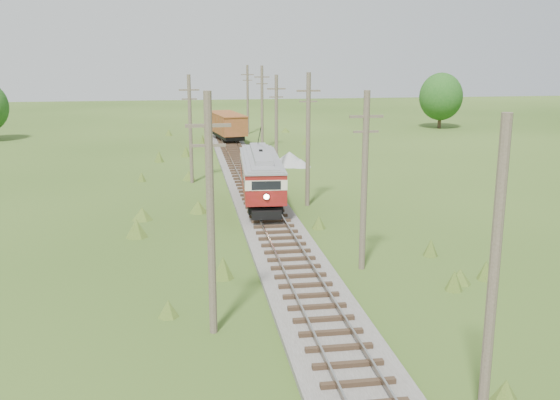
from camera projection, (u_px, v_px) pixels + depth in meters
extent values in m
cube|color=#605B54|center=(256.00, 196.00, 45.25)|extent=(3.60, 96.00, 0.25)
cube|color=#726659|center=(246.00, 191.00, 45.06)|extent=(0.08, 96.00, 0.17)
cube|color=#726659|center=(266.00, 191.00, 45.28)|extent=(0.08, 96.00, 0.17)
cube|color=#2D2116|center=(256.00, 193.00, 45.20)|extent=(2.40, 96.00, 0.16)
cube|color=black|center=(261.00, 193.00, 42.20)|extent=(2.75, 9.91, 0.40)
cube|color=maroon|center=(261.00, 181.00, 41.99)|extent=(3.17, 10.78, 0.98)
cube|color=#EDE6C2|center=(261.00, 169.00, 41.81)|extent=(3.20, 10.84, 0.62)
cube|color=black|center=(261.00, 169.00, 41.81)|extent=(3.20, 10.36, 0.49)
cube|color=maroon|center=(261.00, 162.00, 41.71)|extent=(3.17, 10.78, 0.27)
cube|color=gray|center=(261.00, 158.00, 41.64)|extent=(3.23, 10.89, 0.34)
cube|color=gray|center=(261.00, 154.00, 41.57)|extent=(1.64, 8.04, 0.35)
sphere|color=#FFF2BF|center=(266.00, 197.00, 36.73)|extent=(0.32, 0.32, 0.32)
cylinder|color=black|center=(259.00, 136.00, 42.88)|extent=(0.32, 4.13, 1.71)
cylinder|color=black|center=(254.00, 209.00, 38.25)|extent=(0.15, 0.72, 0.71)
cylinder|color=black|center=(276.00, 208.00, 38.36)|extent=(0.15, 0.72, 0.71)
cylinder|color=black|center=(249.00, 182.00, 46.05)|extent=(0.15, 0.72, 0.71)
cylinder|color=black|center=(267.00, 182.00, 46.17)|extent=(0.15, 0.72, 0.71)
cube|color=black|center=(227.00, 135.00, 72.42)|extent=(3.39, 7.80, 0.52)
cube|color=brown|center=(227.00, 123.00, 72.12)|extent=(4.06, 8.72, 2.10)
cube|color=brown|center=(227.00, 114.00, 71.86)|extent=(4.14, 8.89, 0.13)
cylinder|color=black|center=(226.00, 137.00, 69.85)|extent=(0.26, 0.85, 0.84)
cylinder|color=black|center=(239.00, 137.00, 70.33)|extent=(0.26, 0.85, 0.84)
cylinder|color=black|center=(216.00, 132.00, 74.49)|extent=(0.26, 0.85, 0.84)
cylinder|color=black|center=(229.00, 131.00, 74.97)|extent=(0.26, 0.85, 0.84)
cone|color=gray|center=(289.00, 158.00, 58.01)|extent=(3.42, 3.42, 1.28)
cone|color=gray|center=(301.00, 163.00, 57.18)|extent=(1.92, 1.92, 0.75)
cylinder|color=brown|center=(494.00, 276.00, 16.85)|extent=(0.30, 0.30, 8.80)
cylinder|color=brown|center=(364.00, 182.00, 29.40)|extent=(0.30, 0.30, 8.60)
cube|color=brown|center=(366.00, 117.00, 28.68)|extent=(1.60, 0.12, 0.12)
cube|color=brown|center=(366.00, 132.00, 28.84)|extent=(1.20, 0.10, 0.10)
cylinder|color=brown|center=(308.00, 141.00, 41.83)|extent=(0.30, 0.30, 9.00)
cube|color=brown|center=(309.00, 91.00, 41.07)|extent=(1.60, 0.12, 0.12)
cube|color=brown|center=(308.00, 101.00, 41.23)|extent=(1.20, 0.10, 0.10)
cylinder|color=brown|center=(276.00, 124.00, 54.37)|extent=(0.30, 0.30, 8.40)
cube|color=brown|center=(276.00, 89.00, 53.67)|extent=(1.60, 0.12, 0.12)
cube|color=brown|center=(276.00, 97.00, 53.84)|extent=(1.20, 0.10, 0.10)
cylinder|color=brown|center=(262.00, 108.00, 66.87)|extent=(0.30, 0.30, 8.90)
cube|color=brown|center=(262.00, 77.00, 66.11)|extent=(1.60, 0.12, 0.12)
cube|color=brown|center=(262.00, 84.00, 66.28)|extent=(1.20, 0.10, 0.10)
cylinder|color=brown|center=(248.00, 100.00, 79.36)|extent=(0.30, 0.30, 8.70)
cube|color=brown|center=(247.00, 75.00, 78.63)|extent=(1.60, 0.12, 0.12)
cube|color=brown|center=(247.00, 80.00, 78.79)|extent=(1.20, 0.10, 0.10)
cylinder|color=brown|center=(211.00, 217.00, 22.46)|extent=(0.30, 0.30, 9.00)
cube|color=brown|center=(208.00, 126.00, 21.70)|extent=(1.60, 0.12, 0.12)
cube|color=brown|center=(209.00, 145.00, 21.86)|extent=(1.20, 0.10, 0.10)
cylinder|color=brown|center=(190.00, 130.00, 49.38)|extent=(0.30, 0.30, 8.60)
cube|color=brown|center=(189.00, 90.00, 48.66)|extent=(1.60, 0.12, 0.12)
cube|color=brown|center=(189.00, 99.00, 48.82)|extent=(1.20, 0.10, 0.10)
cylinder|color=#38281C|center=(440.00, 119.00, 86.01)|extent=(0.50, 0.50, 2.52)
ellipsoid|color=#1C5018|center=(441.00, 97.00, 85.29)|extent=(5.88, 5.88, 6.47)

